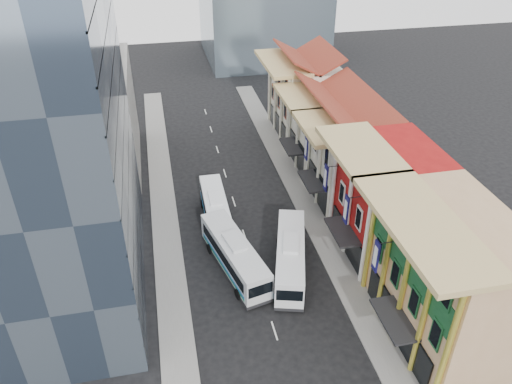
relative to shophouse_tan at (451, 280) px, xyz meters
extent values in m
cube|color=slate|center=(-5.50, 17.00, -5.92)|extent=(3.00, 90.00, 0.15)
cube|color=slate|center=(-22.50, 17.00, -5.92)|extent=(3.00, 90.00, 0.15)
cube|color=tan|center=(0.00, 0.00, 0.00)|extent=(8.00, 14.00, 12.00)
cube|color=maroon|center=(0.00, 12.00, 0.00)|extent=(8.00, 10.00, 12.00)
cube|color=beige|center=(0.00, 21.50, -1.00)|extent=(8.00, 9.00, 10.00)
cube|color=beige|center=(0.00, 30.50, -1.00)|extent=(8.00, 9.00, 10.00)
cube|color=beige|center=(0.00, 41.00, -0.50)|extent=(8.00, 12.00, 11.00)
cube|color=#405065|center=(-31.00, 14.00, 9.00)|extent=(12.00, 26.00, 30.00)
cube|color=gray|center=(-30.00, 37.00, 1.00)|extent=(10.00, 18.00, 14.00)
camera|label=1|loc=(-21.91, -26.40, 27.93)|focal=35.00mm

